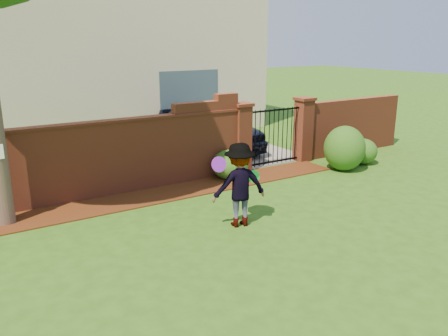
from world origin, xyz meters
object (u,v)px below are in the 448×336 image
car (213,127)px  frisbee_green (254,177)px  frisbee_purple (219,164)px  man (240,185)px

car → frisbee_green: size_ratio=17.80×
car → frisbee_green: (-2.51, -5.72, 0.21)m
frisbee_green → frisbee_purple: bearing=176.1°
frisbee_purple → man: bearing=4.7°
car → frisbee_green: bearing=-116.4°
frisbee_purple → frisbee_green: bearing=-3.9°
car → frisbee_purple: car is taller
car → man: 6.27m
frisbee_purple → frisbee_green: size_ratio=1.14×
frisbee_purple → frisbee_green: (0.75, -0.05, -0.34)m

